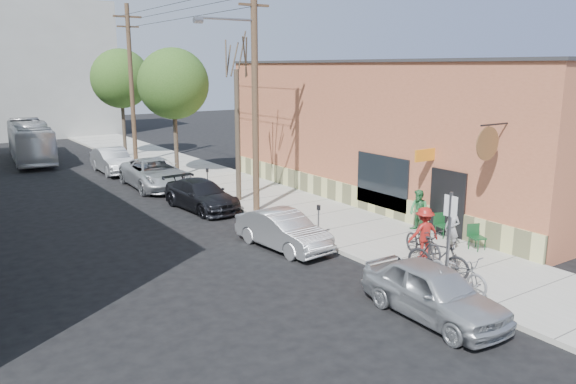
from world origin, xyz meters
TOP-DOWN VIEW (x-y plane):
  - ground at (0.00, 0.00)m, footprint 120.00×120.00m
  - sidewalk at (4.25, 11.00)m, footprint 4.50×58.00m
  - cafe_building at (8.99, 4.99)m, footprint 6.60×20.20m
  - end_cap_building at (-2.00, 42.00)m, footprint 18.00×8.00m
  - sign_post at (2.35, -4.50)m, footprint 0.07×0.45m
  - parking_meter_near at (2.25, 1.35)m, footprint 0.14×0.14m
  - parking_meter_far at (2.25, 10.45)m, footprint 0.14×0.14m
  - utility_pole_near at (2.39, 6.09)m, footprint 3.57×0.28m
  - utility_pole_far at (2.45, 21.46)m, footprint 1.80×0.28m
  - tree_bare at (2.80, 8.28)m, footprint 0.24×0.24m
  - tree_leafy_mid at (2.80, 15.51)m, footprint 3.96×3.96m
  - tree_leafy_far at (2.80, 24.59)m, footprint 4.05×4.05m
  - patio_chair_a at (6.13, -1.14)m, footprint 0.62×0.62m
  - patio_chair_b at (5.94, -2.80)m, footprint 0.65×0.65m
  - patron_grey at (5.27, -2.25)m, footprint 0.42×0.58m
  - patron_green at (5.90, -0.13)m, footprint 0.66×0.83m
  - cyclist at (3.79, -2.32)m, footprint 1.23×0.89m
  - cyclist_bike at (3.79, -2.32)m, footprint 1.15×2.09m
  - parked_bike_a at (2.86, -3.74)m, footprint 1.10×2.04m
  - parked_bike_b at (2.50, -4.77)m, footprint 0.72×2.02m
  - car_0 at (0.80, -5.40)m, footprint 1.85×4.25m
  - car_1 at (0.75, 1.45)m, footprint 1.79×4.14m
  - car_2 at (0.80, 8.14)m, footprint 2.25×4.70m
  - car_3 at (0.78, 13.70)m, footprint 2.81×5.67m
  - car_4 at (0.25, 19.24)m, footprint 1.66×4.56m
  - bus at (-2.97, 26.77)m, footprint 3.19×9.90m

SIDE VIEW (x-z plane):
  - ground at x=0.00m, z-range 0.00..0.00m
  - sidewalk at x=4.25m, z-range 0.00..0.15m
  - patio_chair_a at x=6.13m, z-range 0.15..1.03m
  - patio_chair_b at x=5.94m, z-range 0.15..1.03m
  - car_2 at x=0.80m, z-range 0.00..1.32m
  - car_1 at x=0.75m, z-range 0.00..1.33m
  - cyclist_bike at x=3.79m, z-range 0.15..1.19m
  - parked_bike_b at x=2.50m, z-range 0.15..1.21m
  - car_0 at x=0.80m, z-range 0.00..1.43m
  - parked_bike_a at x=2.86m, z-range 0.15..1.33m
  - car_4 at x=0.25m, z-range 0.00..1.49m
  - car_3 at x=0.78m, z-range 0.00..1.54m
  - patron_grey at x=5.27m, z-range 0.15..1.63m
  - patron_green at x=5.90m, z-range 0.15..1.77m
  - parking_meter_near at x=2.25m, z-range 0.36..1.60m
  - parking_meter_far at x=2.25m, z-range 0.36..1.60m
  - cyclist at x=3.79m, z-range 0.15..1.86m
  - bus at x=-2.97m, z-range 0.00..2.71m
  - sign_post at x=2.35m, z-range 0.43..3.23m
  - tree_bare at x=2.80m, z-range 0.15..6.19m
  - cafe_building at x=8.99m, z-range 0.00..6.61m
  - utility_pole_far at x=2.45m, z-range 0.34..10.34m
  - tree_leafy_mid at x=2.80m, z-range 1.76..8.97m
  - utility_pole_near at x=2.39m, z-range 0.41..10.41m
  - tree_leafy_far at x=2.80m, z-range 1.80..9.17m
  - end_cap_building at x=-2.00m, z-range 0.00..12.00m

